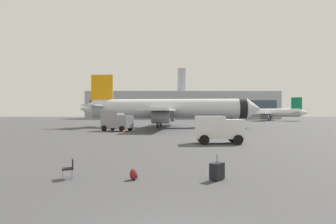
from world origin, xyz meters
The scene contains 13 objects.
airplane_at_gate centered at (0.52, 49.41, 3.66)m, with size 35.77×32.33×10.50m.
airplane_taxiing centered at (37.07, 98.43, 2.89)m, with size 25.68×23.74×8.31m.
service_truck centered at (-7.78, 39.24, 1.61)m, with size 5.28×4.09×2.90m.
fuel_truck centered at (9.67, 50.54, 1.77)m, with size 6.22×3.24×3.20m.
cargo_van centered at (4.97, 20.73, 1.45)m, with size 4.41×2.34×2.60m.
safety_cone_near centered at (-0.04, 53.35, 0.36)m, with size 0.44×0.44×0.72m.
safety_cone_mid centered at (10.69, 45.99, 0.35)m, with size 0.44×0.44×0.70m.
safety_cone_far centered at (13.72, 49.49, 0.38)m, with size 0.44×0.44×0.77m.
safety_cone_outer centered at (-5.73, 32.80, 0.34)m, with size 0.44×0.44×0.70m.
rolling_suitcase centered at (2.19, 6.28, 0.39)m, with size 0.73×0.74×1.10m.
traveller_backpack centered at (-1.41, 6.37, 0.23)m, with size 0.36×0.40×0.48m.
gate_chair centered at (-4.28, 6.61, 0.50)m, with size 0.62×0.62×0.86m.
terminal_building centered at (8.23, 134.45, 6.51)m, with size 89.63×23.99×24.82m.
Camera 1 is at (-0.05, -5.93, 2.91)m, focal length 30.31 mm.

